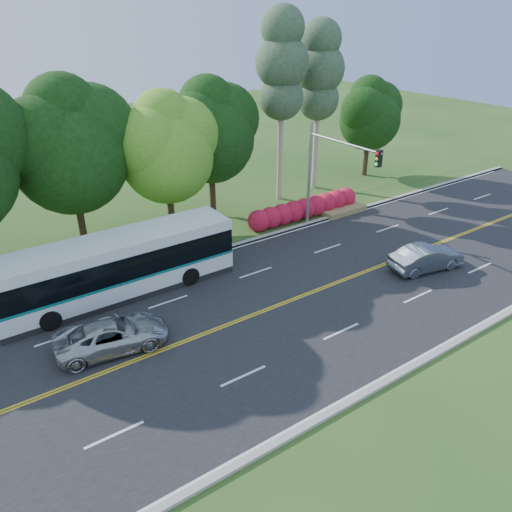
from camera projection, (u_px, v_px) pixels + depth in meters
ground at (302, 296)px, 26.16m from camera, size 120.00×120.00×0.00m
road at (302, 296)px, 26.15m from camera, size 60.00×14.00×0.02m
curb_north at (229, 247)px, 31.36m from camera, size 60.00×0.30×0.15m
curb_south at (411, 368)px, 20.89m from camera, size 60.00×0.30×0.15m
grass_verge at (214, 237)px, 32.73m from camera, size 60.00×4.00×0.10m
lane_markings at (300, 297)px, 26.10m from camera, size 57.60×13.82×0.00m
tree_row at (108, 137)px, 29.38m from camera, size 44.70×9.10×13.84m
bougainvillea_hedge at (307, 209)px, 35.47m from camera, size 9.50×2.25×1.50m
traffic_signal at (330, 165)px, 31.33m from camera, size 0.42×6.10×7.00m
transit_bus at (118, 267)px, 25.65m from camera, size 12.28×2.75×3.21m
sedan at (427, 258)px, 28.49m from camera, size 4.64×2.41×1.46m
suv at (112, 335)px, 21.90m from camera, size 5.19×2.97×1.36m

